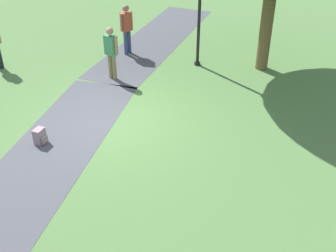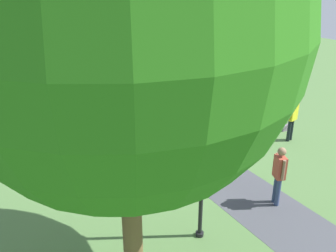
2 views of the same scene
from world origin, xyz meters
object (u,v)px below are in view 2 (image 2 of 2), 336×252
at_px(lawn_boulder, 145,89).
at_px(frisbee_on_grass, 170,93).
at_px(woman_with_handbag, 292,116).
at_px(spare_backpack_on_lawn, 158,128).
at_px(large_shade_tree, 123,29).
at_px(lamp_post, 203,156).
at_px(backpack_by_boulder, 171,94).
at_px(man_near_boulder, 221,149).
at_px(handbag_on_grass, 286,127).
at_px(passerby_on_path, 279,172).

distance_m(lawn_boulder, frisbee_on_grass, 1.50).
height_order(woman_with_handbag, spare_backpack_on_lawn, woman_with_handbag).
distance_m(large_shade_tree, lamp_post, 3.71).
relative_size(lawn_boulder, backpack_by_boulder, 3.79).
bearing_deg(man_near_boulder, backpack_by_boulder, -26.61).
height_order(handbag_on_grass, backpack_by_boulder, backpack_by_boulder).
relative_size(lawn_boulder, spare_backpack_on_lawn, 3.79).
distance_m(lamp_post, spare_backpack_on_lawn, 6.48).
height_order(passerby_on_path, spare_backpack_on_lawn, passerby_on_path).
bearing_deg(spare_backpack_on_lawn, woman_with_handbag, -135.74).
bearing_deg(man_near_boulder, lawn_boulder, -17.56).
bearing_deg(lawn_boulder, man_near_boulder, 162.44).
distance_m(lamp_post, woman_with_handbag, 6.67).
xyz_separation_m(large_shade_tree, spare_backpack_on_lawn, (5.76, -4.90, -5.08)).
bearing_deg(large_shade_tree, backpack_by_boulder, -42.09).
bearing_deg(man_near_boulder, passerby_on_path, -174.36).
bearing_deg(frisbee_on_grass, large_shade_tree, 138.19).
height_order(woman_with_handbag, handbag_on_grass, woman_with_handbag).
bearing_deg(man_near_boulder, large_shade_tree, 113.69).
height_order(lamp_post, woman_with_handbag, lamp_post).
relative_size(large_shade_tree, woman_with_handbag, 4.75).
xyz_separation_m(lamp_post, lawn_boulder, (9.18, -4.75, -1.79)).
bearing_deg(backpack_by_boulder, passerby_on_path, 159.99).
relative_size(woman_with_handbag, frisbee_on_grass, 7.32).
bearing_deg(handbag_on_grass, large_shade_tree, 107.41).
bearing_deg(lamp_post, man_near_boulder, -54.73).
xyz_separation_m(lamp_post, handbag_on_grass, (2.53, -6.89, -2.08)).
relative_size(man_near_boulder, spare_backpack_on_lawn, 4.16).
distance_m(man_near_boulder, passerby_on_path, 1.99).
xyz_separation_m(lawn_boulder, woman_with_handbag, (-7.27, -1.53, 0.56)).
bearing_deg(spare_backpack_on_lawn, backpack_by_boulder, -45.21).
bearing_deg(man_near_boulder, handbag_on_grass, -79.26).
height_order(large_shade_tree, passerby_on_path, large_shade_tree).
xyz_separation_m(large_shade_tree, handbag_on_grass, (2.82, -8.99, -5.13)).
distance_m(lawn_boulder, passerby_on_path, 9.75).
xyz_separation_m(woman_with_handbag, passerby_on_path, (-2.22, 3.71, 0.02)).
xyz_separation_m(large_shade_tree, frisbee_on_grass, (9.23, -8.26, -5.26)).
distance_m(passerby_on_path, handbag_on_grass, 5.25).
bearing_deg(handbag_on_grass, spare_backpack_on_lawn, 54.27).
relative_size(lamp_post, man_near_boulder, 2.17).
distance_m(large_shade_tree, frisbee_on_grass, 13.46).
height_order(handbag_on_grass, spare_backpack_on_lawn, spare_backpack_on_lawn).
xyz_separation_m(lawn_boulder, passerby_on_path, (-9.49, 2.18, 0.58)).
distance_m(backpack_by_boulder, spare_backpack_on_lawn, 4.12).
xyz_separation_m(man_near_boulder, passerby_on_path, (-1.98, -0.20, 0.05)).
height_order(handbag_on_grass, frisbee_on_grass, handbag_on_grass).
bearing_deg(lawn_boulder, large_shade_tree, 144.14).
distance_m(lamp_post, passerby_on_path, 2.85).
xyz_separation_m(man_near_boulder, frisbee_on_grass, (7.27, -3.79, -0.95)).
bearing_deg(spare_backpack_on_lawn, man_near_boulder, 173.48).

